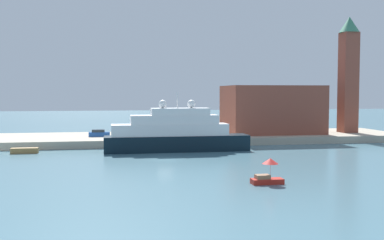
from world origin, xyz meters
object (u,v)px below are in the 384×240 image
Objects in this scene: parked_car at (99,133)px; small_motorboat at (268,174)px; large_yacht at (175,134)px; bell_tower at (349,71)px; mooring_bollard at (144,138)px; harbor_building at (272,109)px; work_barge at (25,151)px; person_figure at (122,133)px.

small_motorboat is at bearing -66.49° from parked_car.
bell_tower reaches higher than large_yacht.
harbor_building is at bearing 18.46° from mooring_bollard.
large_yacht is 26.35m from work_barge.
harbor_building is (24.34, 16.79, 3.61)m from large_yacht.
harbor_building reaches higher than mooring_bollard.
large_yacht is 40.29× the size of mooring_bollard.
parked_car is (-13.70, 15.03, -1.07)m from large_yacht.
person_figure is (-9.18, 11.89, -0.87)m from large_yacht.
small_motorboat is at bearing -70.13° from person_figure.
large_yacht is 0.99× the size of bell_tower.
bell_tower is at bearing 3.39° from person_figure.
small_motorboat is 45.68m from person_figure.
small_motorboat is 59.80m from bell_tower.
parked_car reaches higher than mooring_bollard.
small_motorboat is 51.43m from harbor_building.
large_yacht is at bearing -160.38° from bell_tower.
mooring_bollard is (21.02, 5.13, 1.33)m from work_barge.
mooring_bollard is at bearing -170.39° from bell_tower.
large_yacht is 46.08m from bell_tower.
harbor_building is at bearing 173.84° from bell_tower.
harbor_building is 31.45m from mooring_bollard.
person_figure is 2.72× the size of mooring_bollard.
mooring_bollard is at bearing -161.54° from harbor_building.
small_motorboat is 5.72× the size of mooring_bollard.
work_barge is at bearing -163.49° from harbor_building.
parked_car is at bearing 46.70° from work_barge.
large_yacht is 6.06× the size of parked_car.
work_barge is at bearing -169.11° from bell_tower.
harbor_building is 19.63m from bell_tower.
bell_tower is at bearing 52.35° from small_motorboat.
parked_car is at bearing -177.35° from harbor_building.
harbor_building is 34.17m from person_figure.
small_motorboat is at bearing -110.60° from harbor_building.
person_figure is at bearing 30.66° from work_barge.
bell_tower reaches higher than mooring_bollard.
mooring_bollard is (-46.94, -7.95, -13.70)m from bell_tower.
person_figure is at bearing 127.67° from large_yacht.
parked_car is 11.78m from mooring_bollard.
large_yacht is 5.73× the size of work_barge.
small_motorboat reaches higher than mooring_bollard.
harbor_building reaches higher than work_barge.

